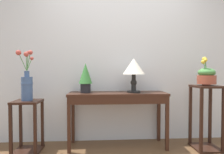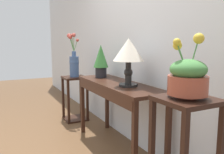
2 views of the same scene
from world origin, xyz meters
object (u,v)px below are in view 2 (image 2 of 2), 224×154
console_table (116,92)px  pedestal_stand_left (75,98)px  potted_plant_on_console (101,59)px  flower_vase_tall_left (74,62)px  planter_bowl_wide_right (188,77)px  table_lamp (129,53)px

console_table → pedestal_stand_left: size_ratio=1.99×
potted_plant_on_console → flower_vase_tall_left: size_ratio=0.63×
flower_vase_tall_left → planter_bowl_wide_right: 2.46m
table_lamp → potted_plant_on_console: (-0.69, 0.00, -0.12)m
flower_vase_tall_left → planter_bowl_wide_right: bearing=-1.1°
flower_vase_tall_left → planter_bowl_wide_right: size_ratio=1.67×
console_table → table_lamp: 0.51m
table_lamp → potted_plant_on_console: table_lamp is taller
table_lamp → pedestal_stand_left: table_lamp is taller
planter_bowl_wide_right → potted_plant_on_console: bearing=174.5°
potted_plant_on_console → console_table: bearing=-3.2°
table_lamp → planter_bowl_wide_right: 1.01m
planter_bowl_wide_right → flower_vase_tall_left: bearing=178.9°
console_table → potted_plant_on_console: size_ratio=3.31×
console_table → pedestal_stand_left: console_table is taller
console_table → potted_plant_on_console: (-0.46, 0.03, 0.33)m
potted_plant_on_console → planter_bowl_wide_right: size_ratio=1.04×
console_table → potted_plant_on_console: potted_plant_on_console is taller
pedestal_stand_left → flower_vase_tall_left: size_ratio=1.04×
console_table → table_lamp: size_ratio=2.82×
table_lamp → potted_plant_on_console: size_ratio=1.17×
table_lamp → planter_bowl_wide_right: planter_bowl_wide_right is taller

